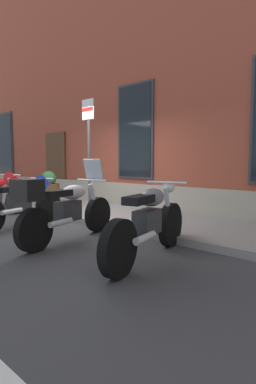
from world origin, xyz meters
name	(u,v)px	position (x,y,z in m)	size (l,w,h in m)	color
ground_plane	(66,221)	(0.00, 0.00, 0.00)	(140.00, 140.00, 0.00)	#38383A
sidewalk	(105,212)	(0.00, 1.16, 0.06)	(28.00, 2.32, 0.12)	gray
brick_pub_facade	(192,56)	(0.00, 5.12, 4.72)	(22.00, 5.71, 9.45)	brown
motorcycle_blue_sport	(25,199)	(-0.14, -0.89, 0.56)	(0.79, 2.15, 1.02)	black
motorcycle_silver_touring	(65,208)	(1.44, -1.06, 0.56)	(0.81, 2.15, 1.34)	black
motorcycle_grey_naked	(150,222)	(2.98, -0.83, 0.50)	(0.72, 2.15, 1.01)	black
parking_sign	(89,140)	(0.13, 0.56, 1.78)	(0.36, 0.07, 2.57)	#4C4C51
barrel_planter	(49,191)	(-1.68, 0.68, 0.52)	(0.60, 0.60, 0.92)	brown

